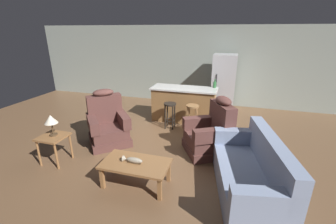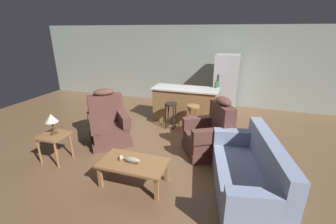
{
  "view_description": "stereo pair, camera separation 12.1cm",
  "coord_description": "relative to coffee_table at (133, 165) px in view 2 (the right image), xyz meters",
  "views": [
    {
      "loc": [
        1.26,
        -4.53,
        2.44
      ],
      "look_at": [
        -0.04,
        -0.1,
        0.75
      ],
      "focal_mm": 24.0,
      "sensor_mm": 36.0,
      "label": 1
    },
    {
      "loc": [
        1.37,
        -4.5,
        2.44
      ],
      "look_at": [
        -0.04,
        -0.1,
        0.75
      ],
      "focal_mm": 24.0,
      "sensor_mm": 36.0,
      "label": 2
    }
  ],
  "objects": [
    {
      "name": "table_lamp",
      "position": [
        -1.78,
        0.22,
        0.5
      ],
      "size": [
        0.24,
        0.24,
        0.41
      ],
      "color": "#4C3823",
      "rests_on": "end_table"
    },
    {
      "name": "kitchen_island",
      "position": [
        0.13,
        3.02,
        0.11
      ],
      "size": [
        1.8,
        0.7,
        0.95
      ],
      "color": "olive",
      "rests_on": "ground_plane"
    },
    {
      "name": "coffee_table",
      "position": [
        0.0,
        0.0,
        0.0
      ],
      "size": [
        1.1,
        0.6,
        0.42
      ],
      "color": "olive",
      "rests_on": "ground_plane"
    },
    {
      "name": "end_table",
      "position": [
        -1.78,
        0.2,
        0.1
      ],
      "size": [
        0.48,
        0.48,
        0.56
      ],
      "color": "olive",
      "rests_on": "ground_plane"
    },
    {
      "name": "ground_plane",
      "position": [
        0.13,
        1.67,
        -0.36
      ],
      "size": [
        12.0,
        12.0,
        0.0
      ],
      "color": "brown"
    },
    {
      "name": "bottle_tall_green",
      "position": [
        0.92,
        3.29,
        0.67
      ],
      "size": [
        0.09,
        0.09,
        0.23
      ],
      "color": "#2D6B38",
      "rests_on": "kitchen_island"
    },
    {
      "name": "bar_stool_right",
      "position": [
        0.49,
        2.39,
        0.11
      ],
      "size": [
        0.32,
        0.32,
        0.68
      ],
      "color": "olive",
      "rests_on": "ground_plane"
    },
    {
      "name": "recliner_near_island",
      "position": [
        1.06,
        1.44,
        0.06
      ],
      "size": [
        1.14,
        1.14,
        1.2
      ],
      "rotation": [
        0.0,
        0.0,
        3.65
      ],
      "color": "brown",
      "rests_on": "ground_plane"
    },
    {
      "name": "fish_figurine",
      "position": [
        -0.05,
        -0.01,
        0.1
      ],
      "size": [
        0.34,
        0.1,
        0.1
      ],
      "color": "#4C3823",
      "rests_on": "coffee_table"
    },
    {
      "name": "refrigerator",
      "position": [
        1.12,
        4.22,
        0.52
      ],
      "size": [
        0.7,
        0.69,
        1.76
      ],
      "color": "#B7B7BC",
      "rests_on": "ground_plane"
    },
    {
      "name": "couch",
      "position": [
        1.8,
        0.34,
        -0.02
      ],
      "size": [
        1.19,
        2.03,
        0.94
      ],
      "rotation": [
        0.0,
        0.0,
        3.34
      ],
      "color": "#8493B2",
      "rests_on": "ground_plane"
    },
    {
      "name": "back_wall",
      "position": [
        0.13,
        4.8,
        0.94
      ],
      "size": [
        12.0,
        0.05,
        2.6
      ],
      "color": "#939E93",
      "rests_on": "ground_plane"
    },
    {
      "name": "bar_stool_left",
      "position": [
        -0.1,
        2.39,
        0.11
      ],
      "size": [
        0.32,
        0.32,
        0.68
      ],
      "color": "black",
      "rests_on": "ground_plane"
    },
    {
      "name": "recliner_near_lamp",
      "position": [
        -1.24,
        1.24,
        0.06
      ],
      "size": [
        1.18,
        1.18,
        1.2
      ],
      "rotation": [
        0.0,
        0.0,
        -0.86
      ],
      "color": "brown",
      "rests_on": "ground_plane"
    }
  ]
}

